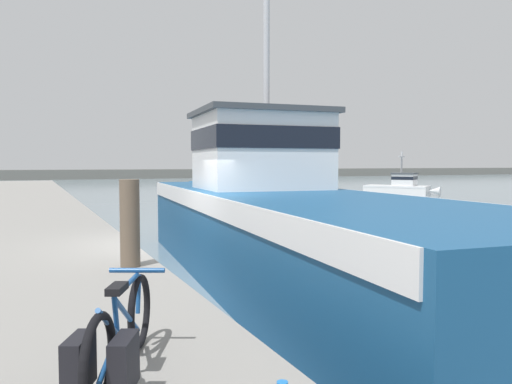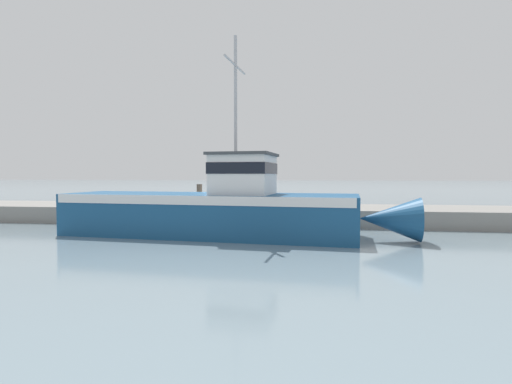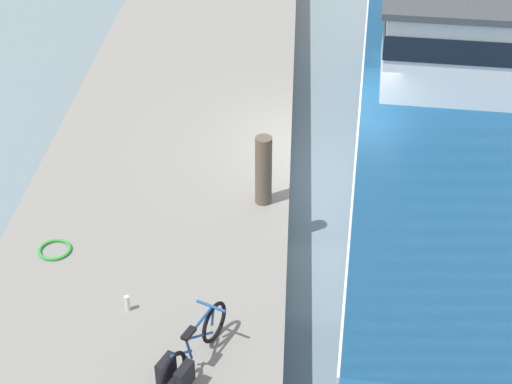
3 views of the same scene
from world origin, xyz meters
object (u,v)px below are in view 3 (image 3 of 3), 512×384
fishing_boat_main (447,130)px  bicycle_touring (188,355)px  mooring_post (263,170)px  water_bottle_by_bike (127,303)px

fishing_boat_main → bicycle_touring: size_ratio=10.20×
bicycle_touring → mooring_post: 4.02m
water_bottle_by_bike → mooring_post: bearing=57.0°
mooring_post → water_bottle_by_bike: mooring_post is taller
fishing_boat_main → bicycle_touring: fishing_boat_main is taller
mooring_post → water_bottle_by_bike: bearing=-123.0°
fishing_boat_main → mooring_post: bearing=-143.8°
bicycle_touring → mooring_post: (0.80, 3.93, 0.33)m
bicycle_touring → water_bottle_by_bike: bicycle_touring is taller
fishing_boat_main → mooring_post: (-3.41, -2.05, 0.29)m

